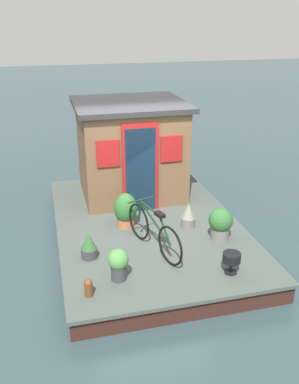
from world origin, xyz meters
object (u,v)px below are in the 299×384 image
Objects in this scene: potted_plant_thyme at (188,215)px; charcoal_grill at (232,259)px; potted_plant_rosemary at (221,223)px; mooring_bollard at (88,287)px; potted_plant_sage at (126,210)px; bicycle at (154,231)px; houseboat_cabin at (131,149)px; potted_plant_ivy at (118,263)px; potted_plant_succulent at (89,246)px.

potted_plant_thyme is 1.38× the size of charcoal_grill.
potted_plant_rosemary reaches higher than potted_plant_thyme.
charcoal_grill is 1.27× the size of mooring_bollard.
potted_plant_sage is at bearing 33.40° from charcoal_grill.
bicycle reaches higher than mooring_bollard.
houseboat_cabin is 4.53× the size of potted_plant_ivy.
potted_plant_rosemary is 1.71× the size of charcoal_grill.
bicycle reaches higher than potted_plant_ivy.
potted_plant_ivy is 0.81m from potted_plant_succulent.
potted_plant_thyme is 0.72× the size of potted_plant_sage.
potted_plant_succulent is at bearing 139.53° from potted_plant_sage.
houseboat_cabin reaches higher than potted_plant_rosemary.
bicycle reaches higher than potted_plant_thyme.
potted_plant_sage is 2.29m from charcoal_grill.
potted_plant_sage is (0.29, 1.13, 0.10)m from potted_plant_thyme.
bicycle is at bearing -163.80° from potted_plant_sage.
potted_plant_rosemary is at bearing -13.73° from charcoal_grill.
bicycle is 3.31× the size of potted_plant_thyme.
charcoal_grill is at bearing -115.55° from potted_plant_succulent.
potted_plant_succulent is at bearing 153.44° from houseboat_cabin.
potted_plant_ivy reaches higher than potted_plant_thyme.
bicycle is 1.10m from potted_plant_thyme.
potted_plant_thyme is 1.75× the size of mooring_bollard.
potted_plant_sage reaches higher than potted_plant_succulent.
potted_plant_succulent is at bearing 108.51° from potted_plant_thyme.
potted_plant_ivy is 1.86× the size of mooring_bollard.
potted_plant_thyme is 2.02m from potted_plant_succulent.
potted_plant_succulent is 2.27m from charcoal_grill.
potted_plant_succulent reaches higher than mooring_bollard.
potted_plant_succulent is at bearing -7.45° from mooring_bollard.
potted_plant_succulent is 1.63× the size of mooring_bollard.
bicycle is 1.09m from potted_plant_succulent.
charcoal_grill is at bearing -98.53° from potted_plant_ivy.
potted_plant_succulent is 1.28× the size of charcoal_grill.
potted_plant_ivy is at bearing 131.08° from potted_plant_thyme.
potted_plant_sage is (0.89, 1.51, 0.01)m from potted_plant_rosemary.
potted_plant_rosemary is 1.75m from potted_plant_sage.
potted_plant_ivy is 1.06× the size of potted_plant_thyme.
potted_plant_thyme is (1.37, -1.57, -0.05)m from potted_plant_ivy.
potted_plant_thyme is at bearing -51.10° from bicycle.
houseboat_cabin reaches higher than charcoal_grill.
potted_plant_thyme is at bearing -71.49° from potted_plant_succulent.
potted_plant_rosemary reaches higher than potted_plant_succulent.
bicycle is 2.38× the size of potted_plant_sage.
potted_plant_ivy is 1.14× the size of potted_plant_succulent.
potted_plant_rosemary reaches higher than mooring_bollard.
houseboat_cabin is 2.84m from potted_plant_succulent.
charcoal_grill is at bearing -146.60° from potted_plant_sage.
potted_plant_thyme is at bearing -48.92° from potted_plant_ivy.
bicycle is at bearing -46.55° from potted_plant_ivy.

